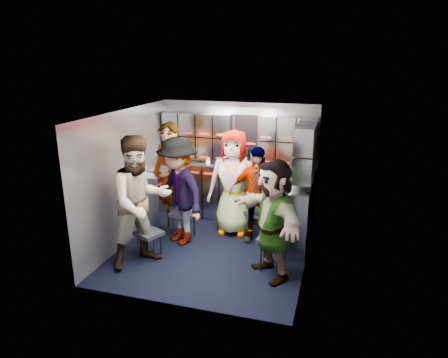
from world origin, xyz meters
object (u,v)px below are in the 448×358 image
(attendant_standing, at_px, (170,178))
(attendant_arc_e, at_px, (273,219))
(jump_seat_near_right, at_px, (274,240))
(jump_seat_center, at_px, (236,208))
(attendant_arc_c, at_px, (234,183))
(attendant_arc_d, at_px, (256,195))
(jump_seat_near_left, at_px, (149,235))
(jump_seat_mid_left, at_px, (183,215))
(attendant_arc_b, at_px, (178,192))
(attendant_arc_a, at_px, (141,202))
(jump_seat_mid_right, at_px, (258,214))

(attendant_standing, relative_size, attendant_arc_e, 1.14)
(jump_seat_near_right, height_order, attendant_arc_e, attendant_arc_e)
(jump_seat_center, height_order, attendant_arc_c, attendant_arc_c)
(jump_seat_near_right, distance_m, attendant_arc_c, 1.41)
(attendant_arc_c, xyz_separation_m, attendant_arc_d, (0.43, -0.21, -0.10))
(jump_seat_near_left, relative_size, jump_seat_center, 1.08)
(jump_seat_mid_left, bearing_deg, attendant_arc_b, -90.00)
(attendant_arc_a, relative_size, attendant_arc_e, 1.15)
(jump_seat_center, xyz_separation_m, attendant_arc_b, (-0.72, -0.80, 0.49))
(jump_seat_near_right, relative_size, attendant_arc_e, 0.30)
(jump_seat_mid_left, relative_size, jump_seat_mid_right, 0.96)
(attendant_standing, height_order, attendant_arc_e, attendant_standing)
(jump_seat_near_right, relative_size, attendant_arc_d, 0.31)
(attendant_standing, bearing_deg, jump_seat_near_left, -72.77)
(jump_seat_center, xyz_separation_m, attendant_standing, (-1.03, -0.42, 0.56))
(attendant_arc_b, distance_m, attendant_arc_c, 0.95)
(attendant_standing, bearing_deg, jump_seat_mid_left, -20.15)
(jump_seat_near_right, bearing_deg, attendant_arc_a, -168.45)
(jump_seat_mid_left, bearing_deg, attendant_standing, 147.00)
(attendant_arc_e, bearing_deg, jump_seat_mid_left, -155.86)
(jump_seat_mid_left, height_order, attendant_standing, attendant_standing)
(jump_seat_center, height_order, attendant_arc_d, attendant_arc_d)
(jump_seat_mid_right, distance_m, attendant_arc_e, 1.33)
(jump_seat_near_left, distance_m, jump_seat_near_right, 1.82)
(jump_seat_center, relative_size, jump_seat_mid_right, 0.89)
(jump_seat_mid_right, bearing_deg, attendant_arc_e, -70.03)
(jump_seat_near_right, height_order, attendant_standing, attendant_standing)
(attendant_arc_a, relative_size, attendant_arc_d, 1.20)
(jump_seat_near_left, height_order, attendant_arc_d, attendant_arc_d)
(attendant_arc_b, distance_m, attendant_arc_d, 1.22)
(attendant_arc_d, bearing_deg, attendant_arc_b, -157.39)
(jump_seat_mid_right, relative_size, attendant_arc_a, 0.25)
(jump_seat_mid_left, xyz_separation_m, attendant_arc_a, (-0.23, -0.96, 0.55))
(jump_seat_near_left, relative_size, attendant_arc_d, 0.29)
(attendant_standing, relative_size, attendant_arc_c, 1.06)
(attendant_standing, distance_m, attendant_arc_e, 2.12)
(jump_seat_near_left, xyz_separation_m, attendant_arc_c, (0.95, 1.22, 0.51))
(jump_seat_mid_right, height_order, attendant_arc_d, attendant_arc_d)
(attendant_arc_d, bearing_deg, jump_seat_mid_left, -165.70)
(jump_seat_mid_left, distance_m, attendant_arc_d, 1.24)
(jump_seat_mid_right, relative_size, attendant_arc_d, 0.30)
(jump_seat_near_left, height_order, jump_seat_mid_left, jump_seat_mid_left)
(jump_seat_mid_left, distance_m, attendant_standing, 0.65)
(jump_seat_center, xyz_separation_m, attendant_arc_c, (0.00, -0.18, 0.51))
(attendant_arc_b, bearing_deg, jump_seat_center, 79.79)
(jump_seat_center, distance_m, attendant_arc_a, 1.93)
(jump_seat_mid_left, height_order, jump_seat_center, jump_seat_mid_left)
(attendant_arc_c, distance_m, attendant_arc_d, 0.49)
(jump_seat_near_right, relative_size, attendant_arc_b, 0.29)
(jump_seat_mid_left, bearing_deg, jump_seat_mid_right, 19.43)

